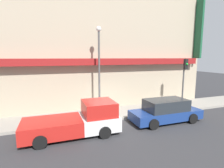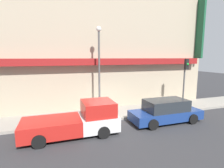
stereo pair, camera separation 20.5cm
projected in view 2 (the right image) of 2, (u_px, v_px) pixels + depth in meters
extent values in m
plane|color=#2D2D30|center=(110.00, 122.00, 11.72)|extent=(80.00, 80.00, 0.00)
cube|color=gray|center=(104.00, 114.00, 12.98)|extent=(36.00, 2.73, 0.17)
cube|color=tan|center=(95.00, 46.00, 14.89)|extent=(19.80, 3.00, 10.43)
cube|color=maroon|center=(100.00, 62.00, 13.40)|extent=(18.22, 0.60, 0.50)
cube|color=#195133|center=(200.00, 28.00, 15.83)|extent=(0.20, 0.80, 5.48)
cube|color=silver|center=(98.00, 121.00, 10.14)|extent=(2.06, 2.01, 0.77)
cube|color=#B21E19|center=(98.00, 108.00, 10.02)|extent=(1.75, 1.85, 0.81)
cube|color=#B21E19|center=(51.00, 127.00, 9.32)|extent=(3.09, 2.01, 0.77)
cylinder|color=black|center=(95.00, 120.00, 11.14)|extent=(0.66, 0.22, 0.66)
cylinder|color=black|center=(104.00, 132.00, 9.25)|extent=(0.66, 0.22, 0.66)
cylinder|color=black|center=(41.00, 126.00, 10.13)|extent=(0.66, 0.22, 0.66)
cylinder|color=black|center=(39.00, 142.00, 8.24)|extent=(0.66, 0.22, 0.66)
cube|color=navy|center=(165.00, 115.00, 11.61)|extent=(4.76, 1.75, 0.59)
cube|color=#23282D|center=(166.00, 105.00, 11.51)|extent=(2.76, 1.58, 0.73)
cylinder|color=black|center=(175.00, 111.00, 12.92)|extent=(0.66, 0.22, 0.66)
cylinder|color=black|center=(193.00, 119.00, 11.28)|extent=(0.66, 0.22, 0.66)
cylinder|color=black|center=(139.00, 115.00, 11.99)|extent=(0.66, 0.22, 0.66)
cylinder|color=black|center=(153.00, 125.00, 10.34)|extent=(0.66, 0.22, 0.66)
cylinder|color=#196633|center=(86.00, 113.00, 12.07)|extent=(0.19, 0.19, 0.54)
sphere|color=#196633|center=(86.00, 108.00, 12.02)|extent=(0.18, 0.18, 0.18)
cylinder|color=#4C4C4C|center=(99.00, 74.00, 12.47)|extent=(0.14, 0.14, 5.85)
sphere|color=silver|center=(99.00, 29.00, 12.00)|extent=(0.36, 0.36, 0.36)
cylinder|color=#4C4C4C|center=(184.00, 84.00, 13.86)|extent=(0.12, 0.12, 3.98)
cube|color=black|center=(187.00, 64.00, 13.47)|extent=(0.28, 0.20, 0.80)
sphere|color=green|center=(188.00, 64.00, 13.36)|extent=(0.16, 0.16, 0.16)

